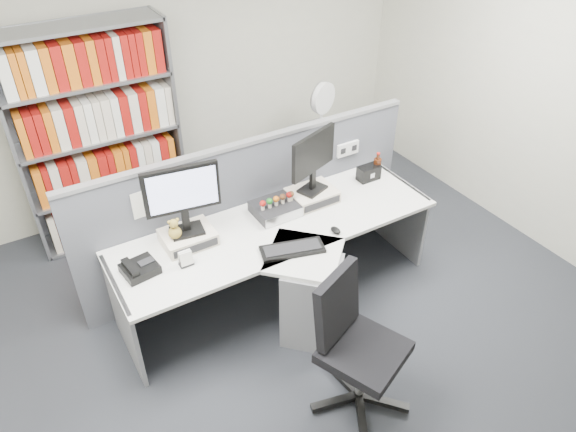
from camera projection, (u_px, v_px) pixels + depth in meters
ground at (332, 358)px, 4.03m from camera, size 5.50×5.50×0.00m
room_shell at (348, 148)px, 2.98m from camera, size 5.04×5.54×2.72m
partition at (252, 206)px, 4.52m from camera, size 3.00×0.08×1.27m
desk at (292, 268)px, 4.18m from camera, size 2.60×1.20×0.72m
monitor_riser_left at (188, 237)px, 3.98m from camera, size 0.38×0.31×0.10m
monitor_riser_right at (312, 195)px, 4.44m from camera, size 0.38×0.31×0.10m
monitor_left at (182, 195)px, 3.76m from camera, size 0.54×0.21×0.55m
monitor_right at (313, 157)px, 4.23m from camera, size 0.49×0.23×0.52m
desktop_pc at (275, 209)px, 4.29m from camera, size 0.34×0.31×0.09m
figurines at (279, 199)px, 4.23m from camera, size 0.31×0.05×0.09m
keyboard at (292, 249)px, 3.92m from camera, size 0.50×0.30×0.03m
mouse at (336, 230)px, 4.10m from camera, size 0.06×0.10×0.04m
desk_phone at (139, 269)px, 3.72m from camera, size 0.26×0.24×0.10m
desk_calendar at (186, 259)px, 3.78m from camera, size 0.10×0.08×0.12m
plush_toy at (175, 230)px, 3.85m from camera, size 0.10×0.10×0.17m
speaker at (369, 173)px, 4.70m from camera, size 0.20×0.11×0.13m
cola_bottle at (377, 168)px, 4.73m from camera, size 0.07×0.07×0.23m
shelving_unit at (99, 140)px, 4.79m from camera, size 1.41×0.40×2.00m
filing_cabinet at (320, 162)px, 5.71m from camera, size 0.45×0.61×0.70m
desk_fan at (322, 102)px, 5.31m from camera, size 0.32×0.19×0.54m
office_chair at (354, 341)px, 3.46m from camera, size 0.68×0.67×1.02m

